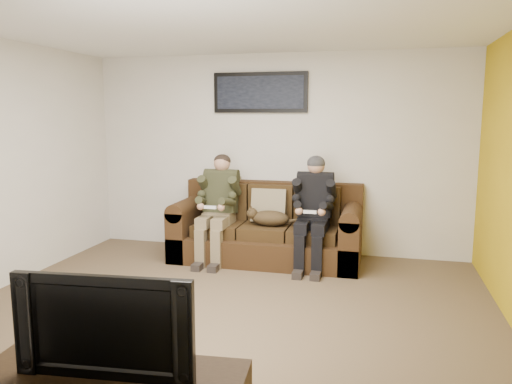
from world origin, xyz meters
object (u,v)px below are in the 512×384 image
(framed_poster, at_px, (260,92))
(person_left, at_px, (218,201))
(sofa, at_px, (268,231))
(television, at_px, (111,321))
(person_right, at_px, (314,205))
(cat, at_px, (269,218))

(framed_poster, bearing_deg, person_left, -124.53)
(sofa, height_order, television, television)
(person_left, bearing_deg, television, -80.63)
(sofa, bearing_deg, person_left, -161.97)
(person_left, bearing_deg, person_right, 0.02)
(person_left, relative_size, framed_poster, 1.06)
(sofa, height_order, person_right, person_right)
(person_right, bearing_deg, sofa, 162.01)
(person_right, distance_m, television, 3.64)
(cat, bearing_deg, person_right, -1.59)
(cat, distance_m, framed_poster, 1.65)
(person_right, xyz_separation_m, television, (-0.60, -3.59, -0.02))
(sofa, distance_m, television, 3.80)
(sofa, xyz_separation_m, person_right, (0.60, -0.19, 0.39))
(sofa, relative_size, television, 2.39)
(person_left, relative_size, television, 1.36)
(television, bearing_deg, cat, 84.18)
(person_left, height_order, person_right, person_right)
(cat, height_order, television, television)
(person_right, distance_m, framed_poster, 1.67)
(person_right, distance_m, cat, 0.58)
(framed_poster, distance_m, television, 4.39)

